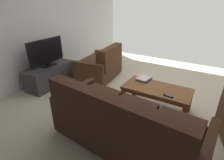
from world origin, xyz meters
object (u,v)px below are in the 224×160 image
Objects in this scene: sofa_main at (123,124)px; flat_tv at (46,52)px; loveseat_near at (101,65)px; coffee_table at (157,91)px; book_stack at (144,79)px; tv_remote at (168,96)px; tv_stand at (50,75)px.

sofa_main is 2.49m from flat_tv.
coffee_table is (-1.60, 0.62, 0.01)m from loveseat_near.
book_stack is 0.68m from tv_remote.
sofa_main is 1.81× the size of tv_stand.
loveseat_near is (1.53, -1.74, -0.03)m from sofa_main.
flat_tv reaches higher than sofa_main.
sofa_main is at bearing 71.26° from tv_remote.
flat_tv is (-0.00, -0.00, 0.54)m from tv_stand.
tv_stand is 1.24× the size of flat_tv.
sofa_main is 2.24× the size of flat_tv.
loveseat_near reaches higher than tv_stand.
sofa_main is 2.46m from tv_stand.
coffee_table is 2.41m from tv_stand.
coffee_table is at bearing -172.80° from flat_tv.
coffee_table is at bearing 149.19° from book_stack.
loveseat_near is at bearing -130.61° from tv_stand.
coffee_table is 1.01× the size of tv_stand.
tv_remote is at bearing -177.72° from flat_tv.
sofa_main is 1.34m from book_stack.
tv_remote is at bearing 145.43° from book_stack.
coffee_table is 3.79× the size of book_stack.
coffee_table is at bearing 158.72° from loveseat_near.
sofa_main is 2.32m from loveseat_near.
coffee_table is 6.89× the size of tv_remote.
tv_remote is at bearing 140.94° from coffee_table.
sofa_main is at bearing 86.44° from coffee_table.
tv_remote is (-2.63, -0.10, -0.35)m from flat_tv.
tv_remote is (-0.24, 0.20, 0.08)m from coffee_table.
flat_tv is 3.01× the size of book_stack.
sofa_main reaches higher than loveseat_near.
flat_tv is (2.39, 0.30, 0.42)m from coffee_table.
sofa_main is 1.66× the size of loveseat_near.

